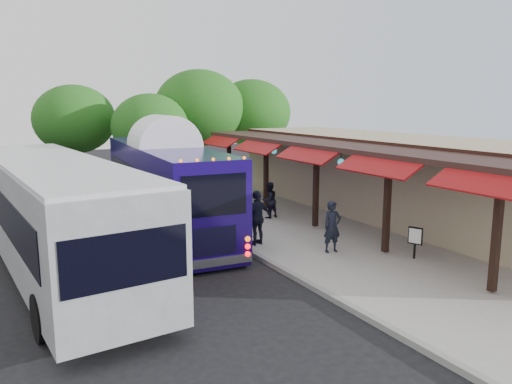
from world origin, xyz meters
TOP-DOWN VIEW (x-y plane):
  - ground at (0.00, 0.00)m, footprint 90.00×90.00m
  - sidewalk at (5.00, 4.00)m, footprint 10.00×40.00m
  - curb at (0.05, 4.00)m, footprint 0.20×40.00m
  - station_shelter at (8.38, 4.00)m, footprint 8.15×20.00m
  - coach_bus at (-1.45, 6.86)m, footprint 3.21×11.62m
  - city_bus at (-5.95, 3.67)m, footprint 3.89×13.00m
  - ped_a at (2.35, 1.01)m, footprint 0.67×0.48m
  - ped_b at (3.04, 6.40)m, footprint 0.86×0.72m
  - ped_c at (0.60, 3.02)m, footprint 1.19×0.67m
  - ped_d at (2.23, 9.35)m, footprint 1.15×0.78m
  - sign_board at (4.24, -0.85)m, footprint 0.22×0.45m
  - tree_left at (0.79, 16.12)m, footprint 4.40×4.40m
  - tree_mid at (4.36, 17.46)m, footprint 5.59×5.59m
  - tree_right at (8.20, 17.73)m, footprint 5.19×5.19m
  - tree_far at (-2.77, 19.73)m, footprint 4.82×4.82m

SIDE VIEW (x-z plane):
  - ground at x=0.00m, z-range 0.00..0.00m
  - sidewalk at x=5.00m, z-range 0.00..0.15m
  - curb at x=0.05m, z-range -0.01..0.15m
  - sign_board at x=4.24m, z-range 0.33..1.37m
  - ped_b at x=3.04m, z-range 0.15..1.71m
  - ped_d at x=2.23m, z-range 0.15..1.79m
  - ped_a at x=2.35m, z-range 0.15..1.89m
  - ped_c at x=0.60m, z-range 0.15..2.07m
  - station_shelter at x=8.38m, z-range 0.05..3.65m
  - city_bus at x=-5.95m, z-range 0.18..3.62m
  - coach_bus at x=-1.45m, z-range 0.14..3.82m
  - tree_left at x=0.79m, z-range 0.93..6.56m
  - tree_far at x=-2.77m, z-range 1.03..7.20m
  - tree_right at x=8.20m, z-range 1.11..7.75m
  - tree_mid at x=4.36m, z-range 1.19..8.35m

